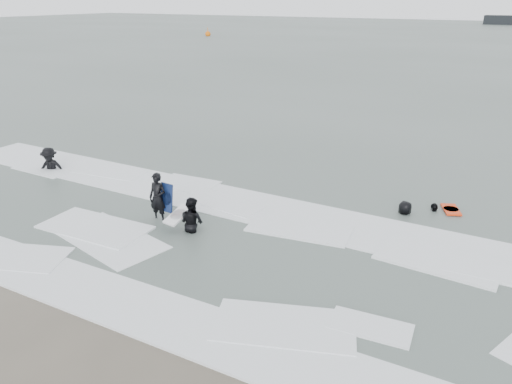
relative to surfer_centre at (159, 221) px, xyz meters
The scene contains 10 objects.
ground 4.59m from the surfer_centre, 51.08° to the right, with size 320.00×320.00×0.00m, color brown.
sea 76.48m from the surfer_centre, 87.84° to the left, with size 320.00×320.00×0.00m, color #47544C.
surfer_centre is the anchor object (origin of this frame).
surfer_wading 1.43m from the surfer_centre, ahead, with size 0.83×0.65×1.71m, color black.
surfer_breaker 7.47m from the surfer_centre, 166.96° to the left, with size 1.22×0.70×1.90m, color black.
surfer_right_near 9.40m from the surfer_centre, 33.58° to the left, with size 0.87×0.36×1.49m, color black.
surfer_right_far 8.30m from the surfer_centre, 32.50° to the left, with size 0.80×0.52×1.65m, color black.
surf_foam 2.89m from the surfer_centre, ahead, with size 30.03×9.06×0.09m.
bodyboards 3.75m from the surfer_centre, 28.88° to the left, with size 8.71×6.77×1.25m.
buoy 80.95m from the surfer_centre, 123.24° to the left, with size 1.00×1.00×1.65m.
Camera 1 is at (7.28, -7.99, 6.97)m, focal length 35.00 mm.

